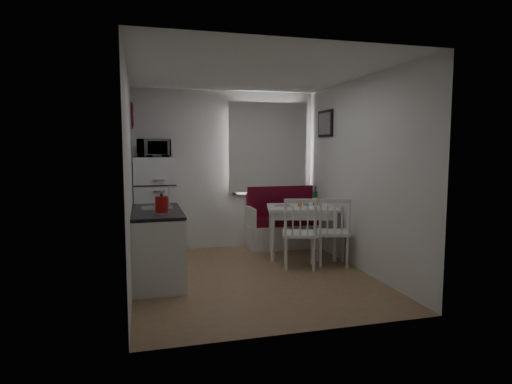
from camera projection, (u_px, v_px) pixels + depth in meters
floor at (253, 277)px, 5.57m from camera, size 3.00×3.50×0.02m
ceiling at (253, 73)px, 5.30m from camera, size 3.00×3.50×0.02m
wall_back at (226, 170)px, 7.11m from camera, size 3.00×0.02×2.60m
wall_front at (302, 191)px, 3.75m from camera, size 3.00×0.02×2.60m
wall_left at (130, 179)px, 5.05m from camera, size 0.02×3.50×2.60m
wall_right at (359, 175)px, 5.82m from camera, size 0.02×3.50×2.60m
window at (267, 150)px, 7.23m from camera, size 1.22×0.06×1.47m
curtain at (268, 147)px, 7.16m from camera, size 1.35×0.02×1.50m
kitchen_counter at (157, 245)px, 5.36m from camera, size 0.62×1.32×1.16m
wall_sign at (133, 115)px, 6.36m from camera, size 0.03×0.40×0.40m
picture_frame at (325, 124)px, 6.79m from camera, size 0.04×0.52×0.42m
bench at (288, 227)px, 7.25m from camera, size 1.42×0.55×1.02m
dining_table at (302, 212)px, 6.54m from camera, size 1.19×0.96×0.78m
chair_left at (302, 226)px, 5.83m from camera, size 0.58×0.57×0.53m
chair_right at (336, 225)px, 5.97m from camera, size 0.56×0.56×0.52m
fridge at (155, 207)px, 6.53m from camera, size 0.61×0.61×1.53m
microwave at (154, 148)px, 6.39m from camera, size 0.49×0.33×0.27m
kettle at (162, 205)px, 4.92m from camera, size 0.18×0.18×0.24m
wine_bottle at (315, 195)px, 6.68m from camera, size 0.07×0.07×0.30m
drinking_glass_orange at (300, 203)px, 6.46m from camera, size 0.06×0.06×0.10m
drinking_glass_blue at (305, 202)px, 6.59m from camera, size 0.06×0.06×0.11m
plate at (283, 206)px, 6.47m from camera, size 0.25×0.25×0.02m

